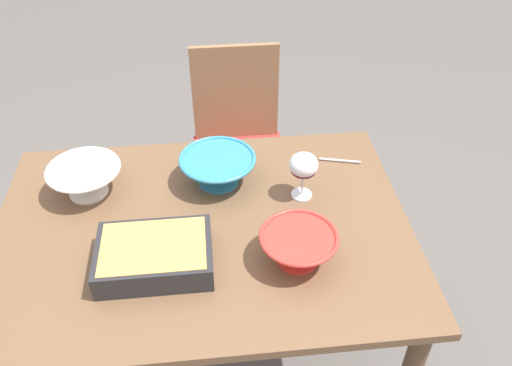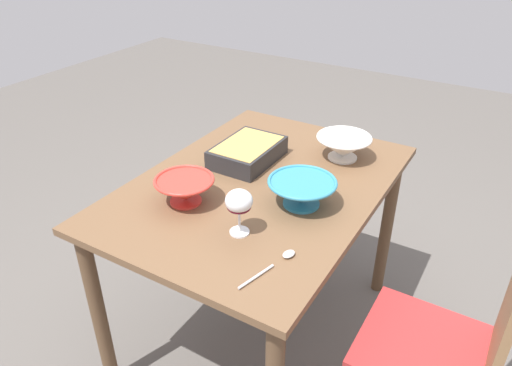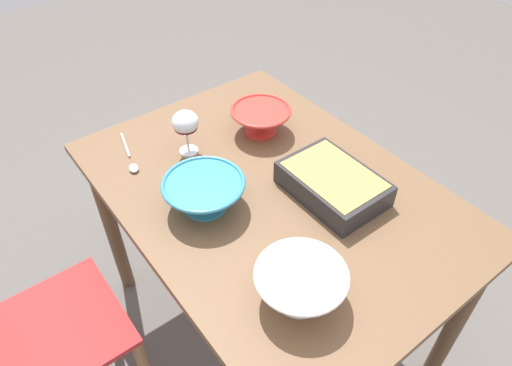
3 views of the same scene
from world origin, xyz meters
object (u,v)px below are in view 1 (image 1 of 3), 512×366
object	(u,v)px
small_bowl	(218,168)
serving_bowl	(298,246)
mixing_bowl	(86,179)
serving_spoon	(312,158)
wine_glass	(304,167)
casserole_dish	(155,254)
dining_table	(205,253)
chair	(238,144)

from	to	relation	value
small_bowl	serving_bowl	xyz separation A→B (m)	(-0.19, 0.35, -0.00)
mixing_bowl	small_bowl	xyz separation A→B (m)	(-0.40, -0.01, -0.00)
mixing_bowl	small_bowl	bearing A→B (deg)	-178.46
serving_spoon	wine_glass	bearing A→B (deg)	69.48
casserole_dish	mixing_bowl	bearing A→B (deg)	-55.78
casserole_dish	mixing_bowl	distance (m)	0.39
serving_bowl	serving_spoon	world-z (taller)	serving_bowl
dining_table	serving_spoon	distance (m)	0.48
dining_table	wine_glass	xyz separation A→B (m)	(-0.31, -0.11, 0.22)
chair	small_bowl	xyz separation A→B (m)	(0.10, 0.58, 0.33)
dining_table	chair	xyz separation A→B (m)	(-0.16, -0.78, -0.17)
mixing_bowl	wine_glass	bearing A→B (deg)	172.71
dining_table	wine_glass	size ratio (longest dim) A/B	7.66
wine_glass	mixing_bowl	bearing A→B (deg)	-7.29
wine_glass	small_bowl	bearing A→B (deg)	-20.63
chair	serving_spoon	bearing A→B (deg)	113.00
wine_glass	casserole_dish	bearing A→B (deg)	28.79
dining_table	wine_glass	distance (m)	0.39
wine_glass	serving_bowl	size ratio (longest dim) A/B	0.75
dining_table	small_bowl	bearing A→B (deg)	-105.82
mixing_bowl	small_bowl	size ratio (longest dim) A/B	0.94
small_bowl	mixing_bowl	bearing A→B (deg)	1.54
chair	mixing_bowl	world-z (taller)	chair
serving_bowl	mixing_bowl	bearing A→B (deg)	-29.93
casserole_dish	small_bowl	bearing A→B (deg)	-118.88
wine_glass	small_bowl	xyz separation A→B (m)	(0.25, -0.09, -0.06)
mixing_bowl	casserole_dish	bearing A→B (deg)	124.22
serving_bowl	dining_table	bearing A→B (deg)	-31.64
chair	small_bowl	size ratio (longest dim) A/B	3.80
small_bowl	serving_spoon	size ratio (longest dim) A/B	1.07
mixing_bowl	serving_bowl	size ratio (longest dim) A/B	1.07
serving_spoon	serving_bowl	bearing A→B (deg)	74.28
dining_table	mixing_bowl	distance (m)	0.43
wine_glass	mixing_bowl	distance (m)	0.66
mixing_bowl	serving_bowl	xyz separation A→B (m)	(-0.60, 0.34, -0.00)
dining_table	mixing_bowl	size ratio (longest dim) A/B	5.36
wine_glass	small_bowl	size ratio (longest dim) A/B	0.65
wine_glass	serving_bowl	bearing A→B (deg)	77.70
dining_table	small_bowl	size ratio (longest dim) A/B	5.01
casserole_dish	serving_bowl	world-z (taller)	serving_bowl
wine_glass	serving_bowl	xyz separation A→B (m)	(0.06, 0.26, -0.06)
small_bowl	serving_spoon	distance (m)	0.33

